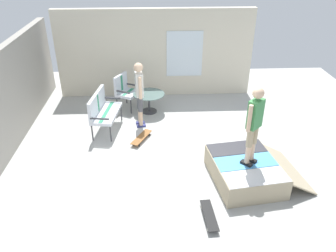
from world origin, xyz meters
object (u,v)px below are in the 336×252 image
Objects in this scene: person_skater at (254,121)px; skateboard_by_bench at (141,137)px; patio_bench at (102,108)px; skate_ramp at (246,170)px; patio_table at (149,99)px; skateboard_spare at (209,215)px; patio_chair_near_house at (125,88)px; person_watching at (139,90)px.

person_skater is 2.06× the size of skateboard_by_bench.
patio_bench is 4.08m from person_skater.
skate_ramp is 3.85m from patio_table.
patio_table reaches higher than skate_ramp.
skate_ramp is at bearing -40.09° from skateboard_spare.
patio_chair_near_house is at bearing 21.00° from skateboard_spare.
person_watching is (0.18, -0.98, 0.42)m from patio_bench.
person_watching is (-0.80, 0.23, 0.63)m from patio_table.
person_watching is 3.93m from skateboard_spare.
skateboard_by_bench is at bearing 52.87° from skate_ramp.
patio_bench is 1.08m from person_watching.
patio_table is 4.52m from skateboard_spare.
person_watching reaches higher than skateboard_by_bench.
person_skater reaches higher than patio_chair_near_house.
patio_chair_near_house is 0.62× the size of person_skater.
person_watching is at bearing 42.34° from skate_ramp.
skateboard_by_bench and skateboard_spare have the same top height.
skate_ramp is 2.78m from skateboard_by_bench.
patio_chair_near_house is 1.13× the size of patio_table.
patio_bench is 0.80× the size of person_skater.
person_skater is at bearing -160.86° from skate_ramp.
patio_chair_near_house is 1.26× the size of skateboard_spare.
patio_bench is at bearing 34.07° from skateboard_spare.
patio_table is 0.54× the size of person_skater.
person_skater reaches higher than patio_table.
patio_chair_near_house is 4.63m from person_skater.
skate_ramp is 2.58× the size of skateboard_spare.
patio_bench is 1.29× the size of patio_chair_near_house.
skate_ramp is 4.53m from patio_chair_near_house.
skateboard_by_bench is (-1.91, -0.51, -0.53)m from patio_chair_near_house.
person_watching reaches higher than skate_ramp.
person_watching is at bearing 2.51° from skateboard_by_bench.
person_watching is at bearing -156.81° from patio_chair_near_house.
patio_bench is 1.30m from skateboard_by_bench.
patio_chair_near_house is at bearing 15.04° from skateboard_by_bench.
patio_table is at bearing 31.55° from person_skater.
patio_table reaches higher than skateboard_by_bench.
patio_bench is at bearing 54.19° from person_skater.
skate_ramp is 3.44m from person_watching.
patio_chair_near_house is 1.29m from person_watching.
skateboard_spare is at bearing 139.91° from skate_ramp.
patio_table is at bearing 14.01° from skateboard_spare.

